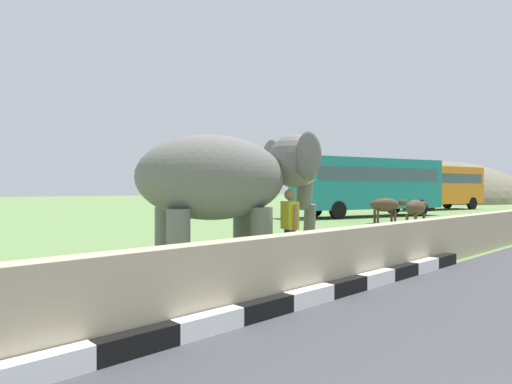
% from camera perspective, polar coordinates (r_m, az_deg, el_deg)
% --- Properties ---
extents(striped_curb, '(16.20, 0.20, 0.24)m').
position_cam_1_polar(striped_curb, '(4.51, -20.84, -19.51)').
color(striped_curb, white).
rests_on(striped_curb, ground_plane).
extents(barrier_parapet, '(28.00, 0.36, 1.00)m').
position_cam_1_polar(barrier_parapet, '(5.92, -0.20, -10.87)').
color(barrier_parapet, tan).
rests_on(barrier_parapet, ground_plane).
extents(elephant, '(4.08, 2.97, 2.85)m').
position_cam_1_polar(elephant, '(8.80, -3.39, 1.63)').
color(elephant, slate).
rests_on(elephant, ground_plane).
extents(person_handler, '(0.37, 0.64, 1.66)m').
position_cam_1_polar(person_handler, '(9.11, 4.48, -4.23)').
color(person_handler, navy).
rests_on(person_handler, ground_plane).
extents(bus_teal, '(10.22, 5.31, 3.50)m').
position_cam_1_polar(bus_teal, '(27.32, 14.59, 1.23)').
color(bus_teal, teal).
rests_on(bus_teal, ground_plane).
extents(bus_orange, '(8.67, 4.32, 3.50)m').
position_cam_1_polar(bus_orange, '(38.54, 23.03, 0.94)').
color(bus_orange, orange).
rests_on(bus_orange, ground_plane).
extents(cow_near, '(1.80, 1.40, 1.23)m').
position_cam_1_polar(cow_near, '(22.09, 16.75, -1.71)').
color(cow_near, '#473323').
rests_on(cow_near, ground_plane).
extents(cow_mid, '(1.91, 0.73, 1.23)m').
position_cam_1_polar(cow_mid, '(19.12, 20.36, -2.03)').
color(cow_mid, '#473323').
rests_on(cow_mid, ground_plane).
extents(hill_east, '(26.00, 20.80, 10.71)m').
position_cam_1_polar(hill_east, '(62.18, 22.79, -1.22)').
color(hill_east, '#706954').
rests_on(hill_east, ground_plane).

